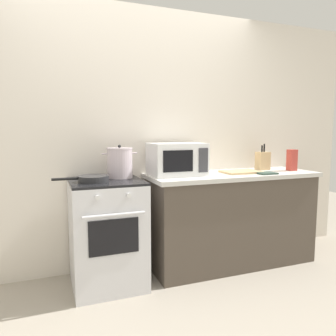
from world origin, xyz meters
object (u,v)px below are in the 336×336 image
at_px(oven_mitt, 266,173).
at_px(stove, 107,233).
at_px(microwave, 177,159).
at_px(cutting_board, 241,172).
at_px(knife_block, 263,161).
at_px(pasta_box, 292,160).
at_px(stock_pot, 120,163).
at_px(frying_pan, 93,179).

bearing_deg(oven_mitt, stove, 174.01).
xyz_separation_m(microwave, cutting_board, (0.65, -0.08, -0.14)).
bearing_deg(microwave, knife_block, 3.49).
bearing_deg(oven_mitt, pasta_box, 17.37).
height_order(stove, knife_block, knife_block).
height_order(stove, pasta_box, pasta_box).
xyz_separation_m(stock_pot, microwave, (0.53, -0.02, 0.02)).
relative_size(frying_pan, pasta_box, 2.05).
distance_m(cutting_board, oven_mitt, 0.24).
bearing_deg(microwave, oven_mitt, -15.89).
bearing_deg(oven_mitt, stock_pot, 169.15).
xyz_separation_m(stove, stock_pot, (0.14, 0.10, 0.59)).
bearing_deg(cutting_board, microwave, 173.17).
height_order(microwave, cutting_board, microwave).
bearing_deg(frying_pan, oven_mitt, -3.82).
height_order(frying_pan, knife_block, knife_block).
height_order(stove, microwave, microwave).
bearing_deg(frying_pan, cutting_board, 2.03).
xyz_separation_m(pasta_box, oven_mitt, (-0.42, -0.13, -0.10)).
relative_size(pasta_box, oven_mitt, 1.22).
xyz_separation_m(frying_pan, oven_mitt, (1.63, -0.11, -0.02)).
distance_m(stock_pot, cutting_board, 1.20).
relative_size(stove, cutting_board, 2.56).
bearing_deg(stove, knife_block, 4.77).
relative_size(stove, oven_mitt, 5.11).
relative_size(stove, microwave, 1.84).
xyz_separation_m(stove, pasta_box, (1.93, -0.03, 0.57)).
height_order(stock_pot, pasta_box, stock_pot).
distance_m(stock_pot, pasta_box, 1.79).
distance_m(stove, stock_pot, 0.62).
xyz_separation_m(frying_pan, cutting_board, (1.45, 0.05, -0.02)).
bearing_deg(stove, stock_pot, 36.07).
distance_m(knife_block, pasta_box, 0.29).
bearing_deg(stock_pot, cutting_board, -4.95).
relative_size(stove, stock_pot, 2.94).
relative_size(knife_block, pasta_box, 1.25).
bearing_deg(knife_block, stock_pot, -178.62).
bearing_deg(cutting_board, pasta_box, -2.86).
distance_m(cutting_board, pasta_box, 0.61).
bearing_deg(pasta_box, stove, 179.14).
distance_m(stock_pot, knife_block, 1.55).
height_order(stove, stock_pot, stock_pot).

